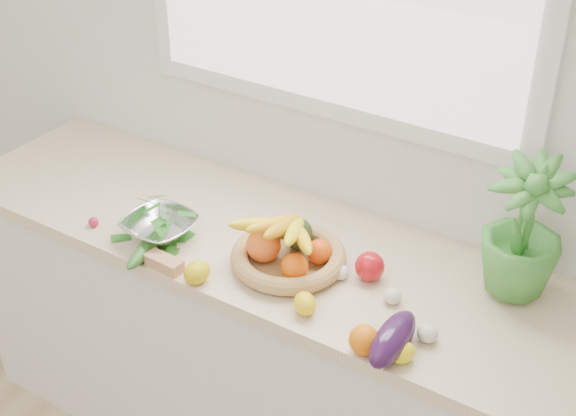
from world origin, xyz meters
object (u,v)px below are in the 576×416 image
Objects in this scene: eggplant at (393,339)px; fruit_basket at (287,250)px; cucumber at (150,244)px; potted_herb at (523,227)px; colander_with_spinach at (159,222)px; apple at (370,266)px.

fruit_basket is at bearing 158.09° from eggplant.
potted_herb reaches higher than cucumber.
potted_herb reaches higher than colander_with_spinach.
eggplant is at bearing -113.45° from potted_herb.
apple reaches higher than cucumber.
eggplant is 0.45m from fruit_basket.
colander_with_spinach is at bearing -166.48° from fruit_basket.
apple is at bearing 14.74° from colander_with_spinach.
colander_with_spinach is (-0.81, 0.07, 0.01)m from eggplant.
potted_herb is 1.04m from colander_with_spinach.
eggplant reaches higher than cucumber.
fruit_basket is (-0.23, -0.07, 0.01)m from apple.
fruit_basket reaches higher than eggplant.
potted_herb is (0.36, 0.15, 0.17)m from apple.
cucumber is 0.67× the size of potted_herb.
cucumber is 1.17× the size of colander_with_spinach.
fruit_basket is at bearing -163.18° from apple.
eggplant reaches higher than apple.
cucumber is 0.41m from fruit_basket.
colander_with_spinach is at bearing -165.26° from apple.
colander_with_spinach is at bearing -162.11° from potted_herb.
cucumber is 0.75× the size of fruit_basket.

